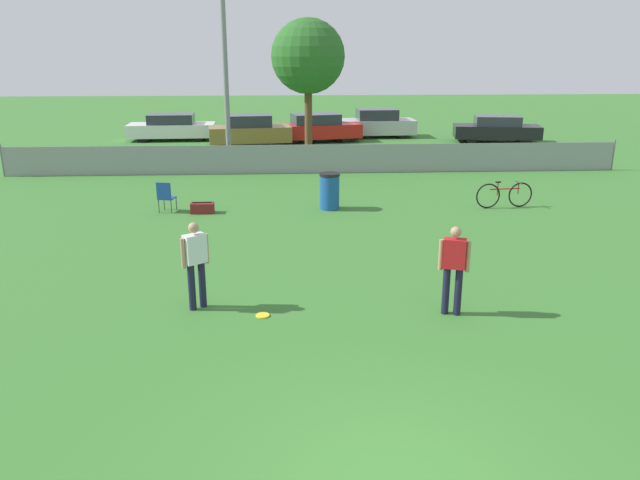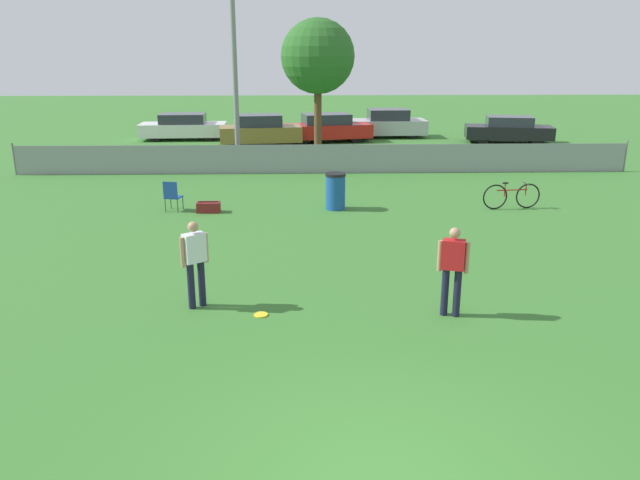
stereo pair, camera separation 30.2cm
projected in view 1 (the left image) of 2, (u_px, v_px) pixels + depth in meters
The scene contains 15 objects.
fence_backline at pixel (316, 159), 23.85m from camera, with size 23.49×0.07×1.21m.
light_pole at pixel (224, 36), 23.54m from camera, with size 0.90×0.36×8.55m.
tree_near_pole at pixel (308, 57), 25.80m from camera, with size 3.07×3.07×5.83m.
player_receiver_white at pixel (195, 260), 11.24m from camera, with size 0.46×0.41×1.64m.
player_defender_red at pixel (454, 265), 10.99m from camera, with size 0.53×0.32×1.64m.
frisbee_disc at pixel (263, 315), 11.17m from camera, with size 0.25×0.25×0.03m.
folding_chair_sideline at pixel (166, 196), 18.12m from camera, with size 0.52×0.52×0.91m.
bicycle_sideline at pixel (504, 195), 18.70m from camera, with size 1.78×0.44×0.81m.
trash_bin at pixel (330, 191), 18.49m from camera, with size 0.61×0.61×1.08m.
gear_bag_sideline at pixel (202, 208), 18.15m from camera, with size 0.66×0.37×0.32m.
parked_car_white at pixel (172, 127), 32.54m from camera, with size 4.51×1.98×1.35m.
parked_car_tan at pixel (250, 131), 30.65m from camera, with size 4.16×2.23×1.51m.
parked_car_red at pixel (316, 128), 31.96m from camera, with size 4.77×2.62×1.42m.
parked_car_silver at pixel (377, 124), 33.68m from camera, with size 4.11×1.97×1.50m.
parked_car_dark at pixel (497, 129), 31.80m from camera, with size 4.49×2.38×1.33m.
Camera 1 is at (-1.15, -5.69, 4.59)m, focal length 35.00 mm.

